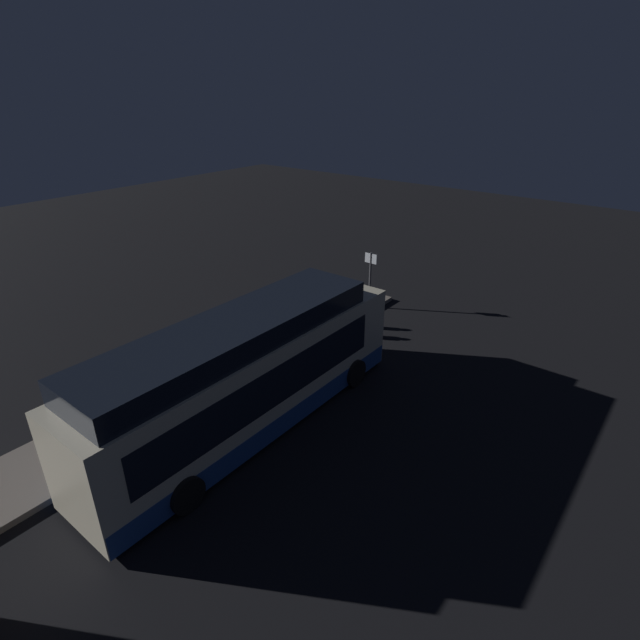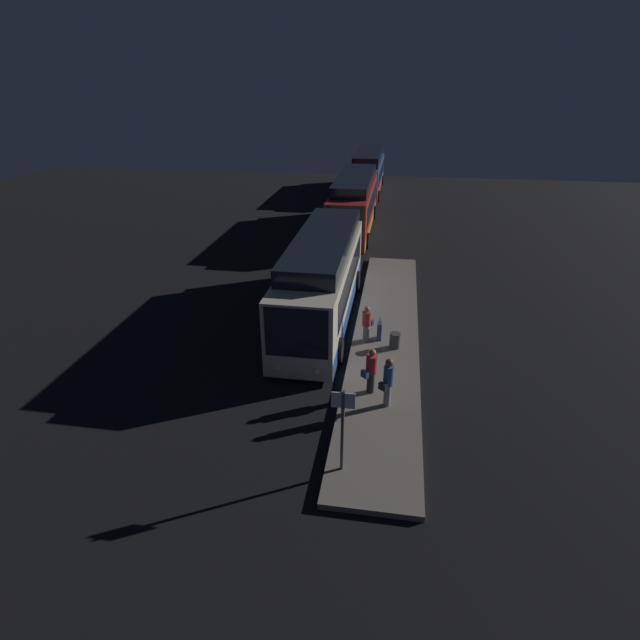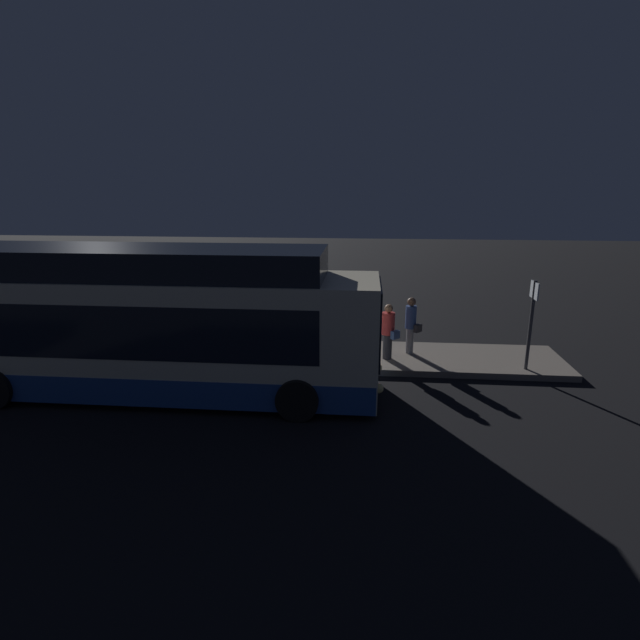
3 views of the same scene
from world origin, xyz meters
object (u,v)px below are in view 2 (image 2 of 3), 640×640
object	(u,v)px
passenger_with_bags	(388,381)
trash_bin	(395,340)
bus_lead	(322,281)
sign_post	(343,422)
bus_third	(368,174)
bus_second	(354,206)
passenger_boarding	(367,323)
passenger_waiting	(371,369)
suitcase	(379,331)

from	to	relation	value
passenger_with_bags	trash_bin	size ratio (longest dim) A/B	2.77
bus_lead	sign_post	xyz separation A→B (m)	(10.27, 2.16, 0.06)
bus_third	sign_post	bearing A→B (deg)	3.13
bus_second	passenger_boarding	size ratio (longest dim) A/B	7.74
bus_lead	bus_second	xyz separation A→B (m)	(-14.97, 0.00, 0.04)
bus_second	passenger_waiting	xyz separation A→B (m)	(21.27, 2.69, -0.70)
bus_second	passenger_with_bags	size ratio (longest dim) A/B	6.78
bus_lead	bus_second	distance (m)	14.97
bus_lead	sign_post	bearing A→B (deg)	11.86
passenger_with_bags	passenger_waiting	bearing A→B (deg)	-14.01
bus_second	suitcase	xyz separation A→B (m)	(17.23, 2.79, -1.24)
bus_lead	bus_third	bearing A→B (deg)	180.00
passenger_boarding	trash_bin	xyz separation A→B (m)	(0.42, 1.20, -0.52)
bus_lead	passenger_with_bags	distance (m)	7.78
bus_lead	passenger_boarding	size ratio (longest dim) A/B	7.47
bus_second	sign_post	world-z (taller)	bus_second
passenger_boarding	trash_bin	world-z (taller)	passenger_boarding
passenger_with_bags	passenger_boarding	bearing A→B (deg)	-40.60
bus_lead	bus_third	distance (m)	29.12
bus_second	bus_third	size ratio (longest dim) A/B	0.98
passenger_waiting	trash_bin	world-z (taller)	passenger_waiting
suitcase	passenger_boarding	bearing A→B (deg)	-65.46
sign_post	passenger_boarding	bearing A→B (deg)	179.28
passenger_with_bags	suitcase	distance (m)	4.83
passenger_waiting	passenger_boarding	bearing A→B (deg)	-38.99
bus_lead	suitcase	bearing A→B (deg)	51.00
bus_lead	bus_second	bearing A→B (deg)	180.00
bus_second	sign_post	size ratio (longest dim) A/B	4.67
bus_second	suitcase	bearing A→B (deg)	9.21
passenger_boarding	trash_bin	size ratio (longest dim) A/B	2.43
bus_third	bus_second	bearing A→B (deg)	0.00
bus_second	passenger_boarding	world-z (taller)	bus_second
bus_second	suitcase	world-z (taller)	bus_second
suitcase	sign_post	size ratio (longest dim) A/B	0.38
sign_post	trash_bin	xyz separation A→B (m)	(-7.35, 1.30, -1.31)
passenger_with_bags	suitcase	world-z (taller)	passenger_with_bags
passenger_waiting	passenger_with_bags	size ratio (longest dim) A/B	0.95
suitcase	sign_post	world-z (taller)	sign_post
passenger_boarding	sign_post	xyz separation A→B (m)	(7.76, -0.10, 0.79)
suitcase	bus_third	bearing A→B (deg)	-174.91
bus_third	sign_post	xyz separation A→B (m)	(39.40, 2.16, 0.12)
passenger_with_bags	sign_post	world-z (taller)	sign_post
bus_third	passenger_waiting	xyz separation A→B (m)	(35.42, 2.69, -0.59)
bus_lead	bus_third	world-z (taller)	bus_lead
bus_lead	passenger_waiting	world-z (taller)	bus_lead
passenger_waiting	suitcase	world-z (taller)	passenger_waiting
bus_third	sign_post	size ratio (longest dim) A/B	4.76
passenger_waiting	trash_bin	xyz separation A→B (m)	(-3.37, 0.77, -0.59)
sign_post	trash_bin	size ratio (longest dim) A/B	4.02
passenger_boarding	suitcase	world-z (taller)	passenger_boarding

